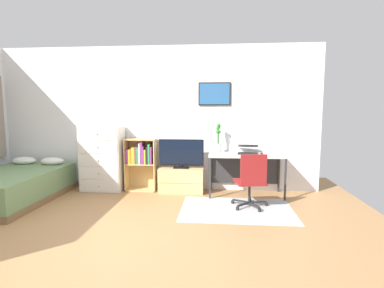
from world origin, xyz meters
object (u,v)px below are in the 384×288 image
Objects in this scene: desk at (246,161)px; computer_mouse at (262,154)px; tv_stand at (181,180)px; wine_glass at (223,147)px; bamboo_vase at (218,137)px; bookshelf at (141,159)px; office_chair at (251,179)px; bed at (13,186)px; dresser at (103,158)px; laptop at (248,150)px; television at (181,154)px.

computer_mouse reaches higher than desk.
wine_glass reaches higher than tv_stand.
bookshelf is at bearing -179.24° from bamboo_vase.
computer_mouse is at bearing 60.76° from office_chair.
bed is 2.31× the size of office_chair.
tv_stand is 1.53m from computer_mouse.
dresser is 2.70m from laptop.
tv_stand is at bearing -174.58° from bamboo_vase.
computer_mouse is (0.23, -0.12, -0.05)m from laptop.
desk is (3.90, 0.77, 0.36)m from bed.
bookshelf is 2.35× the size of laptop.
laptop is (2.69, 0.01, 0.20)m from dresser.
bookshelf is 1.19× the size of television.
wine_glass reaches higher than desk.
bookshelf is (0.72, 0.06, -0.02)m from dresser.
dresser is 1.48× the size of television.
television is 1.17m from desk.
office_chair is at bearing -35.05° from tv_stand.
office_chair is 2.07× the size of laptop.
dresser reaches higher than bookshelf.
office_chair is at bearing -60.20° from bamboo_vase.
bed is at bearing -170.87° from computer_mouse.
wine_glass is (-0.67, -0.03, 0.12)m from computer_mouse.
computer_mouse reaches higher than bed.
bamboo_vase is (0.67, 0.09, 0.30)m from television.
dresser reaches higher than laptop.
desk is (1.17, -0.00, -0.11)m from television.
laptop reaches higher than bed.
laptop is (3.94, 0.79, 0.55)m from bed.
wine_glass is at bearing 111.97° from office_chair.
laptop is 0.58m from bamboo_vase.
bamboo_vase is at bearing 169.90° from desk.
office_chair is (0.02, -0.81, -0.15)m from desk.
desk reaches higher than bed.
dresser is at bearing 176.45° from wine_glass.
television reaches higher than laptop.
bookshelf reaches higher than wine_glass.
bamboo_vase is (-0.53, 0.07, 0.22)m from laptop.
bamboo_vase is at bearing 5.42° from tv_stand.
desk reaches higher than tv_stand.
dresser is at bearing 179.80° from desk.
bed is at bearing -168.89° from desk.
laptop is 0.47m from wine_glass.
bamboo_vase reaches higher than bed.
wine_glass is (-0.41, -0.13, 0.27)m from desk.
television is 4.54× the size of wine_glass.
television reaches higher than computer_mouse.
bamboo_vase is at bearing 111.84° from wine_glass.
bookshelf reaches higher than laptop.
office_chair reaches higher than desk.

